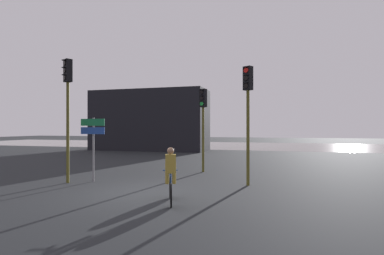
% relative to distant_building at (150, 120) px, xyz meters
% --- Properties ---
extents(ground_plane, '(120.00, 120.00, 0.00)m').
position_rel_distant_building_xyz_m(ground_plane, '(7.57, -18.03, -2.92)').
color(ground_plane, black).
extents(water_strip, '(80.00, 16.00, 0.01)m').
position_rel_distant_building_xyz_m(water_strip, '(7.57, 10.00, -2.91)').
color(water_strip, gray).
rests_on(water_strip, ground).
extents(distant_building, '(11.33, 4.00, 5.84)m').
position_rel_distant_building_xyz_m(distant_building, '(0.00, 0.00, 0.00)').
color(distant_building, black).
rests_on(distant_building, ground).
extents(traffic_light_near_right, '(0.40, 0.42, 4.51)m').
position_rel_distant_building_xyz_m(traffic_light_near_right, '(11.04, -15.70, 0.22)').
color(traffic_light_near_right, '#4C4719').
rests_on(traffic_light_near_right, ground).
extents(traffic_light_center, '(0.38, 0.40, 4.11)m').
position_rel_distant_building_xyz_m(traffic_light_center, '(8.57, -12.79, -0.05)').
color(traffic_light_center, '#4C4719').
rests_on(traffic_light_center, ground).
extents(traffic_light_near_left, '(0.40, 0.42, 4.90)m').
position_rel_distant_building_xyz_m(traffic_light_near_left, '(4.12, -17.13, 0.46)').
color(traffic_light_near_left, '#4C4719').
rests_on(traffic_light_near_left, ground).
extents(direction_sign_post, '(1.10, 0.12, 2.60)m').
position_rel_distant_building_xyz_m(direction_sign_post, '(4.92, -16.63, -1.12)').
color(direction_sign_post, slate).
rests_on(direction_sign_post, ground).
extents(cyclist, '(0.73, 1.61, 1.62)m').
position_rel_distant_building_xyz_m(cyclist, '(9.14, -19.02, -2.10)').
color(cyclist, black).
rests_on(cyclist, ground).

